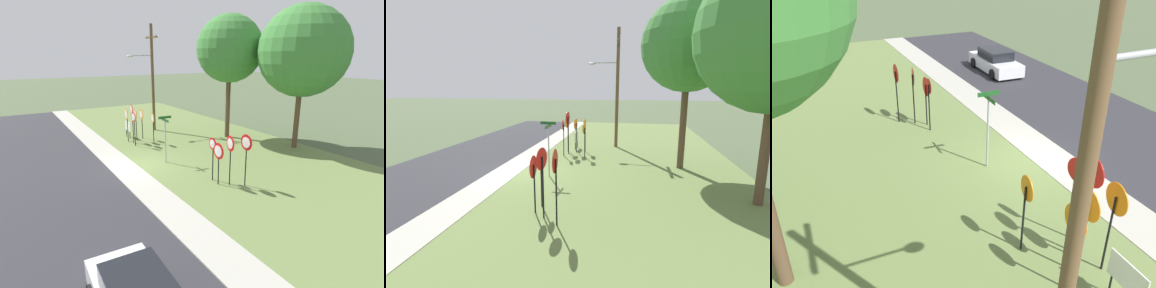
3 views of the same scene
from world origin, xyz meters
TOP-DOWN VIEW (x-y plane):
  - ground_plane at (0.00, 0.00)m, footprint 160.00×160.00m
  - road_asphalt at (0.00, -4.80)m, footprint 44.00×6.40m
  - sidewalk_strip at (0.00, -0.80)m, footprint 44.00×1.60m
  - grass_median at (0.00, 6.00)m, footprint 44.00×12.00m
  - stop_sign_near_left at (-5.24, 2.04)m, footprint 0.78×0.12m
  - stop_sign_near_right at (-3.93, 2.86)m, footprint 0.67×0.13m
  - stop_sign_far_left at (-5.40, 1.41)m, footprint 0.79×0.15m
  - stop_sign_far_center at (-4.74, 1.59)m, footprint 0.77×0.13m
  - stop_sign_far_right at (-4.02, 1.43)m, footprint 0.68×0.12m
  - stop_sign_center_tall at (-5.49, 2.62)m, footprint 0.78×0.11m
  - yield_sign_near_left at (4.06, 2.49)m, footprint 0.65×0.10m
  - yield_sign_near_right at (5.47, 3.47)m, footprint 0.80×0.10m
  - yield_sign_far_left at (5.00, 2.86)m, footprint 0.79×0.18m
  - yield_sign_far_right at (4.65, 2.42)m, footprint 0.84×0.10m
  - street_name_post at (0.30, 1.72)m, footprint 0.96×0.82m
  - utility_pole at (-7.70, 4.54)m, footprint 2.10×2.30m
  - notice_board at (-6.46, 1.84)m, footprint 1.10×0.07m
  - parked_sedan_distant at (10.55, -4.15)m, footprint 4.41×2.00m

SIDE VIEW (x-z plane):
  - ground_plane at x=0.00m, z-range 0.00..0.00m
  - road_asphalt at x=0.00m, z-range 0.00..0.01m
  - grass_median at x=0.00m, z-range 0.00..0.04m
  - sidewalk_strip at x=0.00m, z-range 0.00..0.06m
  - parked_sedan_distant at x=10.55m, z-range -0.05..1.34m
  - notice_board at x=-6.46m, z-range 0.25..1.50m
  - yield_sign_far_right at x=4.65m, z-range 0.56..2.74m
  - stop_sign_near_right at x=-3.93m, z-range 0.53..2.77m
  - yield_sign_near_left at x=4.06m, z-range 0.59..2.89m
  - street_name_post at x=0.30m, z-range 0.32..3.18m
  - stop_sign_center_tall at x=-5.49m, z-range 0.58..2.92m
  - stop_sign_near_left at x=-5.24m, z-range 0.59..2.99m
  - stop_sign_far_right at x=-4.02m, z-range 0.59..3.04m
  - stop_sign_far_left at x=-5.40m, z-range 0.62..3.12m
  - yield_sign_far_left at x=5.00m, z-range 0.68..3.25m
  - yield_sign_near_right at x=5.47m, z-range 0.71..3.35m
  - stop_sign_far_center at x=-4.74m, z-range 0.72..3.61m
  - utility_pole at x=-7.70m, z-range 0.39..9.09m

